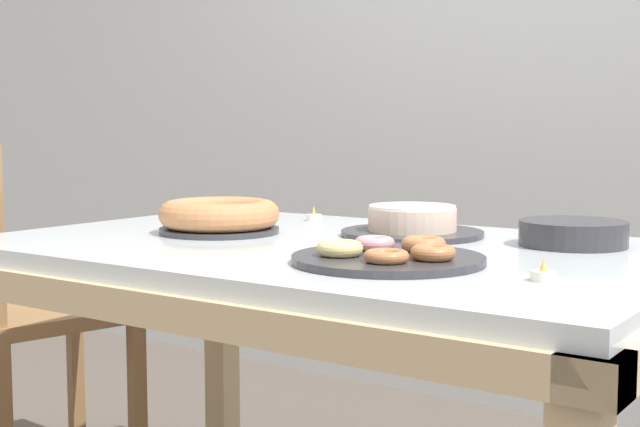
{
  "coord_description": "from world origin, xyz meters",
  "views": [
    {
      "loc": [
        1.0,
        -1.47,
        0.99
      ],
      "look_at": [
        -0.02,
        -0.02,
        0.81
      ],
      "focal_mm": 50.0,
      "sensor_mm": 36.0,
      "label": 1
    }
  ],
  "objects_px": {
    "chair": "(13,298)",
    "cake_chocolate_round": "(412,224)",
    "plate_stack": "(573,233)",
    "tealight_near_cakes": "(543,275)",
    "cake_golden_bundt": "(219,217)",
    "pastry_platter": "(389,256)",
    "tealight_left_edge": "(243,210)",
    "tealight_right_edge": "(314,217)"
  },
  "relations": [
    {
      "from": "cake_chocolate_round",
      "to": "plate_stack",
      "type": "height_order",
      "value": "cake_chocolate_round"
    },
    {
      "from": "chair",
      "to": "pastry_platter",
      "type": "distance_m",
      "value": 1.31
    },
    {
      "from": "cake_golden_bundt",
      "to": "pastry_platter",
      "type": "xyz_separation_m",
      "value": [
        0.53,
        -0.16,
        -0.02
      ]
    },
    {
      "from": "cake_chocolate_round",
      "to": "chair",
      "type": "bearing_deg",
      "value": -170.56
    },
    {
      "from": "tealight_near_cakes",
      "to": "tealight_right_edge",
      "type": "bearing_deg",
      "value": 147.53
    },
    {
      "from": "cake_golden_bundt",
      "to": "tealight_left_edge",
      "type": "distance_m",
      "value": 0.43
    },
    {
      "from": "chair",
      "to": "tealight_near_cakes",
      "type": "relative_size",
      "value": 23.5
    },
    {
      "from": "plate_stack",
      "to": "tealight_near_cakes",
      "type": "height_order",
      "value": "plate_stack"
    },
    {
      "from": "cake_golden_bundt",
      "to": "plate_stack",
      "type": "relative_size",
      "value": 1.26
    },
    {
      "from": "cake_chocolate_round",
      "to": "tealight_near_cakes",
      "type": "relative_size",
      "value": 7.62
    },
    {
      "from": "chair",
      "to": "cake_chocolate_round",
      "type": "height_order",
      "value": "chair"
    },
    {
      "from": "plate_stack",
      "to": "tealight_near_cakes",
      "type": "xyz_separation_m",
      "value": [
        0.1,
        -0.41,
        -0.01
      ]
    },
    {
      "from": "tealight_left_edge",
      "to": "cake_golden_bundt",
      "type": "bearing_deg",
      "value": -57.23
    },
    {
      "from": "cake_chocolate_round",
      "to": "tealight_right_edge",
      "type": "bearing_deg",
      "value": 159.77
    },
    {
      "from": "pastry_platter",
      "to": "cake_chocolate_round",
      "type": "bearing_deg",
      "value": 113.14
    },
    {
      "from": "cake_golden_bundt",
      "to": "tealight_left_edge",
      "type": "relative_size",
      "value": 6.63
    },
    {
      "from": "chair",
      "to": "cake_chocolate_round",
      "type": "bearing_deg",
      "value": 9.44
    },
    {
      "from": "chair",
      "to": "tealight_near_cakes",
      "type": "height_order",
      "value": "chair"
    },
    {
      "from": "chair",
      "to": "plate_stack",
      "type": "height_order",
      "value": "chair"
    },
    {
      "from": "chair",
      "to": "tealight_right_edge",
      "type": "xyz_separation_m",
      "value": [
        0.78,
        0.32,
        0.24
      ]
    },
    {
      "from": "chair",
      "to": "cake_chocolate_round",
      "type": "relative_size",
      "value": 3.08
    },
    {
      "from": "chair",
      "to": "cake_chocolate_round",
      "type": "xyz_separation_m",
      "value": [
        1.13,
        0.19,
        0.26
      ]
    },
    {
      "from": "tealight_near_cakes",
      "to": "tealight_right_edge",
      "type": "distance_m",
      "value": 0.93
    },
    {
      "from": "chair",
      "to": "pastry_platter",
      "type": "xyz_separation_m",
      "value": [
        1.28,
        -0.17,
        0.24
      ]
    },
    {
      "from": "cake_chocolate_round",
      "to": "tealight_right_edge",
      "type": "xyz_separation_m",
      "value": [
        -0.35,
        0.13,
        -0.02
      ]
    },
    {
      "from": "tealight_left_edge",
      "to": "cake_chocolate_round",
      "type": "bearing_deg",
      "value": -15.3
    },
    {
      "from": "tealight_near_cakes",
      "to": "tealight_left_edge",
      "type": "height_order",
      "value": "same"
    },
    {
      "from": "chair",
      "to": "tealight_right_edge",
      "type": "bearing_deg",
      "value": 22.11
    },
    {
      "from": "cake_chocolate_round",
      "to": "cake_golden_bundt",
      "type": "relative_size",
      "value": 1.15
    },
    {
      "from": "chair",
      "to": "cake_golden_bundt",
      "type": "height_order",
      "value": "chair"
    },
    {
      "from": "chair",
      "to": "tealight_near_cakes",
      "type": "distance_m",
      "value": 1.59
    },
    {
      "from": "tealight_left_edge",
      "to": "chair",
      "type": "bearing_deg",
      "value": -145.78
    },
    {
      "from": "plate_stack",
      "to": "tealight_near_cakes",
      "type": "bearing_deg",
      "value": -76.74
    },
    {
      "from": "cake_golden_bundt",
      "to": "tealight_near_cakes",
      "type": "xyz_separation_m",
      "value": [
        0.81,
        -0.17,
        -0.03
      ]
    },
    {
      "from": "cake_golden_bundt",
      "to": "pastry_platter",
      "type": "relative_size",
      "value": 0.79
    },
    {
      "from": "cake_golden_bundt",
      "to": "tealight_right_edge",
      "type": "height_order",
      "value": "cake_golden_bundt"
    },
    {
      "from": "tealight_left_edge",
      "to": "tealight_right_edge",
      "type": "distance_m",
      "value": 0.26
    },
    {
      "from": "cake_chocolate_round",
      "to": "tealight_left_edge",
      "type": "distance_m",
      "value": 0.63
    },
    {
      "from": "plate_stack",
      "to": "tealight_near_cakes",
      "type": "distance_m",
      "value": 0.43
    },
    {
      "from": "plate_stack",
      "to": "chair",
      "type": "bearing_deg",
      "value": -170.97
    },
    {
      "from": "chair",
      "to": "tealight_left_edge",
      "type": "height_order",
      "value": "chair"
    },
    {
      "from": "cake_golden_bundt",
      "to": "plate_stack",
      "type": "bearing_deg",
      "value": 18.71
    }
  ]
}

